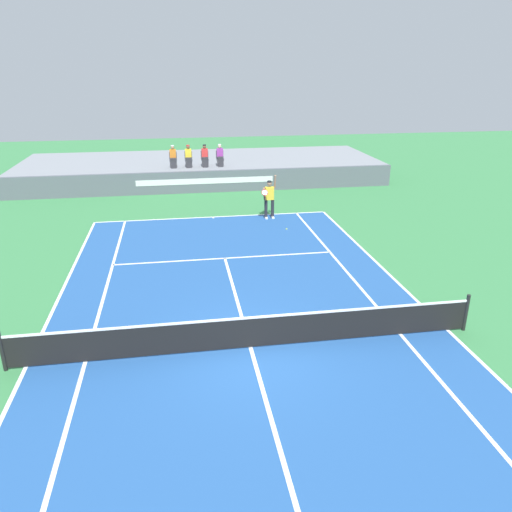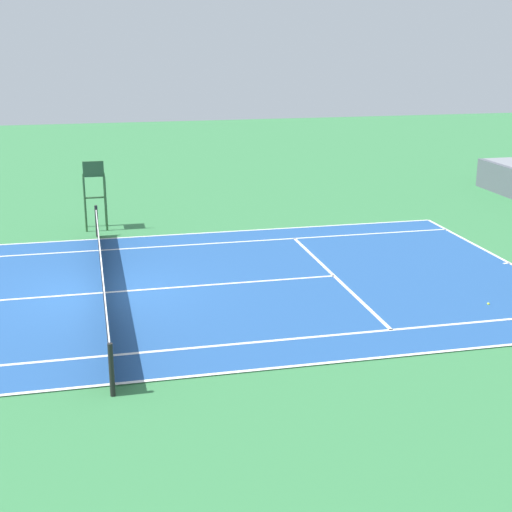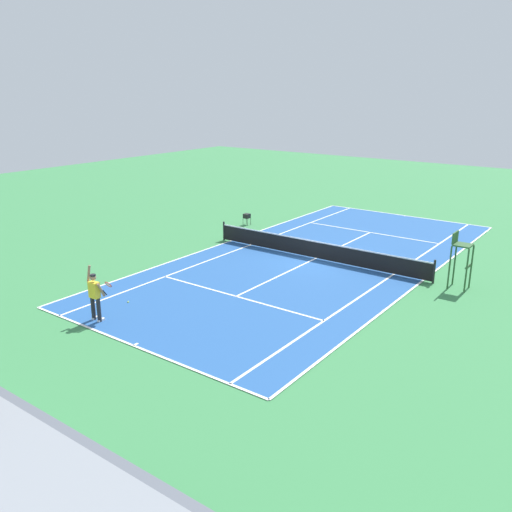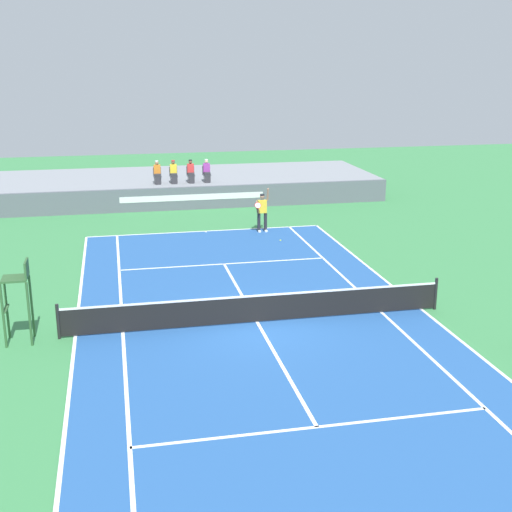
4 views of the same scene
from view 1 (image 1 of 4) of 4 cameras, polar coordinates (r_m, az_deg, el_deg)
The scene contains 11 objects.
ground_plane at distance 12.93m, azimuth -0.62°, elevation -10.66°, with size 80.00×80.00×0.00m, color #387F47.
court at distance 12.92m, azimuth -0.62°, elevation -10.62°, with size 11.08×23.88×0.03m.
net at distance 12.66m, azimuth -0.63°, elevation -8.66°, with size 11.98×0.10×1.07m.
barrier_wall at distance 28.57m, azimuth -5.87°, elevation 8.55°, with size 22.18×0.25×1.23m.
bleacher_platform at distance 32.39m, azimuth -6.34°, elevation 10.03°, with size 22.18×7.59×1.23m, color gray.
spectator_seated_0 at distance 29.57m, azimuth -9.57°, elevation 11.22°, with size 0.44×0.60×1.27m.
spectator_seated_1 at distance 29.58m, azimuth -7.81°, elevation 11.32°, with size 0.44×0.60×1.27m.
spectator_seated_2 at distance 29.62m, azimuth -5.94°, elevation 11.42°, with size 0.44×0.60×1.27m.
spectator_seated_3 at distance 29.68m, azimuth -4.18°, elevation 11.49°, with size 0.44×0.60×1.27m.
tennis_player at distance 23.30m, azimuth 1.54°, elevation 6.71°, with size 0.76×0.63×2.08m.
tennis_ball at distance 21.93m, azimuth 3.55°, elevation 3.13°, with size 0.07×0.07×0.07m, color #D1E533.
Camera 1 is at (-1.64, -10.86, 6.83)m, focal length 34.59 mm.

